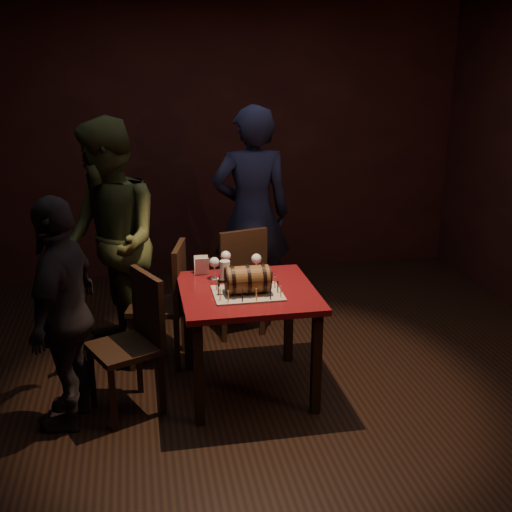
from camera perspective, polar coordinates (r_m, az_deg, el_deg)
name	(u,v)px	position (r m, az deg, el deg)	size (l,w,h in m)	color
room_shell	(271,192)	(4.20, 1.35, 5.72)	(5.04, 5.04, 2.80)	black
pub_table	(248,305)	(4.34, -0.73, -4.35)	(0.90, 0.90, 0.75)	#4F0D12
cake_board	(248,293)	(4.22, -0.75, -3.33)	(0.45, 0.35, 0.01)	#A39684
barrel_cake	(247,279)	(4.19, -0.77, -2.10)	(0.34, 0.20, 0.20)	brown
birthday_candles	(248,287)	(4.21, -0.74, -2.74)	(0.40, 0.30, 0.09)	#E2CC87
wine_glass_left	(214,263)	(4.46, -3.72, -0.65)	(0.07, 0.07, 0.16)	silver
wine_glass_mid	(226,257)	(4.60, -2.70, -0.07)	(0.07, 0.07, 0.16)	silver
wine_glass_right	(256,260)	(4.53, 0.03, -0.33)	(0.07, 0.07, 0.16)	silver
pint_of_ale	(225,272)	(4.43, -2.77, -1.40)	(0.07, 0.07, 0.15)	silver
menu_card	(202,266)	(4.58, -4.85, -0.88)	(0.10, 0.05, 0.13)	white
chair_back	(239,275)	(5.24, -1.56, -1.74)	(0.48, 0.48, 0.93)	black
chair_left_rear	(167,297)	(4.84, -7.90, -3.65)	(0.48, 0.48, 0.93)	black
chair_left_front	(135,335)	(4.25, -10.68, -6.93)	(0.53, 0.53, 0.93)	black
person_back	(252,215)	(5.50, -0.39, 3.66)	(0.68, 0.45, 1.86)	#191B33
person_left_rear	(109,243)	(4.85, -12.92, 1.11)	(0.89, 0.70, 1.84)	#31361B
person_left_front	(64,313)	(4.12, -16.70, -4.90)	(0.87, 0.36, 1.49)	black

